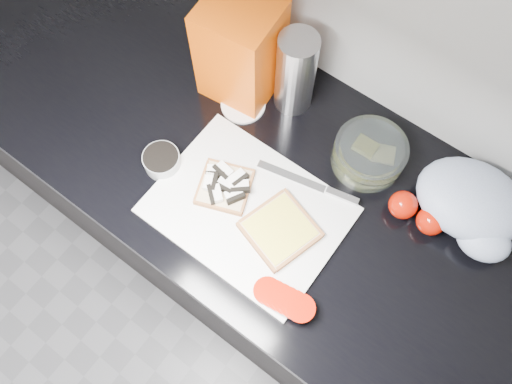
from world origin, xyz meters
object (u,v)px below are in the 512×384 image
Objects in this scene: steel_canister at (296,73)px; glass_bowl at (369,154)px; cutting_board at (248,210)px; bread_bag at (241,51)px.

glass_bowl is at bearing -8.41° from steel_canister.
cutting_board is 1.60× the size of bread_bag.
glass_bowl is 0.64× the size of bread_bag.
glass_bowl is (0.14, 0.26, 0.03)m from cutting_board.
bread_bag is (-0.21, 0.26, 0.12)m from cutting_board.
bread_bag is 0.13m from steel_canister.
steel_canister is (-0.09, 0.29, 0.10)m from cutting_board.
glass_bowl is at bearing -5.98° from bread_bag.
bread_bag reaches higher than cutting_board.
bread_bag reaches higher than glass_bowl.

